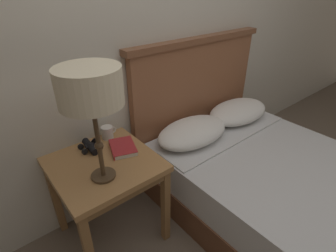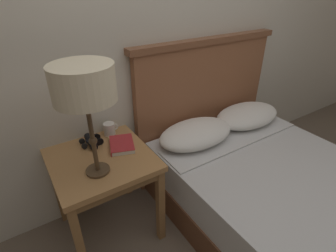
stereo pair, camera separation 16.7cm
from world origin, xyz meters
name	(u,v)px [view 1 (the left image)]	position (x,y,z in m)	size (l,w,h in m)	color
wall_back	(146,20)	(0.00, 1.08, 1.30)	(8.00, 0.06, 2.60)	beige
nightstand	(105,173)	(-0.56, 0.77, 0.53)	(0.58, 0.58, 0.61)	#AD7A47
bed	(278,186)	(0.43, 0.18, 0.27)	(1.32, 1.92, 1.15)	brown
table_lamp	(90,89)	(-0.62, 0.66, 1.11)	(0.30, 0.30, 0.60)	#4C3823
book_on_nightstand	(123,147)	(-0.41, 0.81, 0.62)	(0.20, 0.23, 0.03)	silver
binoculars_pair	(90,146)	(-0.56, 0.94, 0.63)	(0.14, 0.16, 0.05)	black
coffee_mug	(108,132)	(-0.41, 0.99, 0.65)	(0.10, 0.08, 0.08)	silver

